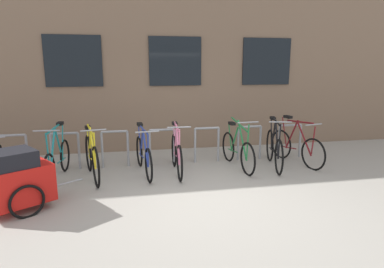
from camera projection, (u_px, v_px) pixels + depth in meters
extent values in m
plane|color=#9E998E|center=(204.00, 195.00, 5.51)|extent=(42.00, 42.00, 0.00)
cube|color=#7A604C|center=(160.00, 29.00, 11.39)|extent=(28.00, 7.26, 6.77)
cube|color=black|center=(73.00, 61.00, 7.66)|extent=(1.30, 0.04, 1.19)
cube|color=black|center=(175.00, 61.00, 8.12)|extent=(1.30, 0.04, 1.19)
cube|color=black|center=(267.00, 62.00, 8.57)|extent=(1.30, 0.04, 1.19)
cylinder|color=gray|center=(27.00, 153.00, 6.65)|extent=(0.05, 0.05, 0.77)
cylinder|color=gray|center=(11.00, 135.00, 6.52)|extent=(0.53, 0.05, 0.05)
cylinder|color=gray|center=(52.00, 152.00, 6.74)|extent=(0.05, 0.05, 0.77)
cylinder|color=gray|center=(79.00, 151.00, 6.84)|extent=(0.05, 0.05, 0.77)
cylinder|color=gray|center=(64.00, 133.00, 6.71)|extent=(0.53, 0.05, 0.05)
cylinder|color=gray|center=(102.00, 150.00, 6.93)|extent=(0.05, 0.05, 0.77)
cylinder|color=gray|center=(128.00, 149.00, 7.03)|extent=(0.05, 0.05, 0.77)
cylinder|color=gray|center=(114.00, 132.00, 6.90)|extent=(0.53, 0.05, 0.05)
cylinder|color=gray|center=(150.00, 148.00, 7.12)|extent=(0.05, 0.05, 0.77)
cylinder|color=gray|center=(174.00, 147.00, 7.22)|extent=(0.05, 0.05, 0.77)
cylinder|color=gray|center=(162.00, 130.00, 7.09)|extent=(0.53, 0.05, 0.05)
cylinder|color=gray|center=(195.00, 146.00, 7.30)|extent=(0.05, 0.05, 0.77)
cylinder|color=gray|center=(218.00, 145.00, 7.41)|extent=(0.05, 0.05, 0.77)
cylinder|color=gray|center=(207.00, 128.00, 7.28)|extent=(0.53, 0.05, 0.05)
cylinder|color=gray|center=(238.00, 144.00, 7.49)|extent=(0.05, 0.05, 0.77)
cylinder|color=gray|center=(260.00, 143.00, 7.59)|extent=(0.05, 0.05, 0.77)
cylinder|color=gray|center=(250.00, 127.00, 7.47)|extent=(0.53, 0.05, 0.05)
cylinder|color=gray|center=(279.00, 142.00, 7.68)|extent=(0.05, 0.05, 0.77)
cylinder|color=gray|center=(300.00, 141.00, 7.78)|extent=(0.05, 0.05, 0.77)
cylinder|color=gray|center=(291.00, 125.00, 7.66)|extent=(0.53, 0.05, 0.05)
torus|color=black|center=(270.00, 145.00, 7.51)|extent=(0.22, 0.72, 0.73)
torus|color=black|center=(279.00, 157.00, 6.53)|extent=(0.22, 0.72, 0.73)
cylinder|color=black|center=(277.00, 139.00, 6.74)|extent=(0.15, 0.47, 0.74)
cylinder|color=black|center=(273.00, 136.00, 7.12)|extent=(0.12, 0.35, 0.69)
cylinder|color=black|center=(276.00, 121.00, 6.83)|extent=(0.22, 0.75, 0.08)
cylinder|color=black|center=(272.00, 149.00, 7.27)|extent=(0.14, 0.49, 0.08)
cylinder|color=black|center=(271.00, 133.00, 7.36)|extent=(0.07, 0.20, 0.63)
cylinder|color=black|center=(280.00, 140.00, 6.49)|extent=(0.05, 0.08, 0.67)
cube|color=black|center=(273.00, 118.00, 7.20)|extent=(0.15, 0.22, 0.06)
cylinder|color=gray|center=(280.00, 122.00, 6.44)|extent=(0.43, 0.13, 0.03)
torus|color=black|center=(65.00, 155.00, 6.78)|extent=(0.09, 0.66, 0.66)
torus|color=black|center=(49.00, 172.00, 5.71)|extent=(0.09, 0.66, 0.66)
cylinder|color=teal|center=(53.00, 150.00, 5.93)|extent=(0.07, 0.53, 0.76)
cylinder|color=teal|center=(59.00, 145.00, 6.36)|extent=(0.06, 0.40, 0.73)
cylinder|color=teal|center=(54.00, 129.00, 6.04)|extent=(0.10, 0.87, 0.06)
cylinder|color=teal|center=(62.00, 160.00, 6.51)|extent=(0.06, 0.55, 0.07)
cylinder|color=teal|center=(63.00, 141.00, 6.62)|extent=(0.04, 0.20, 0.67)
cylinder|color=teal|center=(48.00, 152.00, 5.66)|extent=(0.03, 0.08, 0.69)
cube|color=black|center=(60.00, 124.00, 6.46)|extent=(0.11, 0.21, 0.06)
cylinder|color=gray|center=(46.00, 131.00, 5.61)|extent=(0.44, 0.06, 0.03)
torus|color=black|center=(89.00, 153.00, 6.77)|extent=(0.21, 0.75, 0.76)
torus|color=black|center=(96.00, 167.00, 5.85)|extent=(0.21, 0.75, 0.76)
cylinder|color=yellow|center=(93.00, 148.00, 6.04)|extent=(0.15, 0.49, 0.70)
cylinder|color=yellow|center=(90.00, 145.00, 6.41)|extent=(0.12, 0.36, 0.61)
cylinder|color=yellow|center=(91.00, 130.00, 6.13)|extent=(0.22, 0.79, 0.12)
cylinder|color=yellow|center=(90.00, 158.00, 6.54)|extent=(0.14, 0.51, 0.08)
cylinder|color=yellow|center=(88.00, 141.00, 6.63)|extent=(0.07, 0.20, 0.55)
cylinder|color=yellow|center=(95.00, 150.00, 5.81)|extent=(0.04, 0.08, 0.63)
cube|color=black|center=(88.00, 128.00, 6.49)|extent=(0.14, 0.22, 0.06)
cylinder|color=gray|center=(93.00, 130.00, 5.76)|extent=(0.43, 0.12, 0.03)
torus|color=black|center=(139.00, 151.00, 7.11)|extent=(0.12, 0.66, 0.66)
torus|color=black|center=(149.00, 165.00, 6.10)|extent=(0.12, 0.66, 0.66)
cylinder|color=#233893|center=(145.00, 147.00, 6.32)|extent=(0.10, 0.52, 0.67)
cylinder|color=#233893|center=(142.00, 143.00, 6.72)|extent=(0.08, 0.40, 0.66)
cylinder|color=#233893|center=(143.00, 129.00, 6.42)|extent=(0.14, 0.86, 0.04)
cylinder|color=#233893|center=(141.00, 155.00, 6.86)|extent=(0.09, 0.54, 0.07)
cylinder|color=#233893|center=(140.00, 139.00, 6.97)|extent=(0.05, 0.20, 0.60)
cylinder|color=#233893|center=(148.00, 149.00, 6.06)|extent=(0.04, 0.08, 0.60)
cube|color=black|center=(140.00, 124.00, 6.82)|extent=(0.12, 0.21, 0.06)
cylinder|color=gray|center=(147.00, 132.00, 6.02)|extent=(0.44, 0.08, 0.03)
torus|color=black|center=(174.00, 150.00, 7.10)|extent=(0.06, 0.70, 0.70)
torus|color=black|center=(180.00, 163.00, 6.17)|extent=(0.06, 0.70, 0.70)
cylinder|color=pink|center=(178.00, 144.00, 6.37)|extent=(0.05, 0.46, 0.71)
cylinder|color=pink|center=(176.00, 142.00, 6.73)|extent=(0.05, 0.33, 0.66)
cylinder|color=pink|center=(177.00, 127.00, 6.45)|extent=(0.06, 0.73, 0.09)
cylinder|color=pink|center=(175.00, 154.00, 6.87)|extent=(0.04, 0.48, 0.07)
cylinder|color=pink|center=(174.00, 138.00, 6.95)|extent=(0.03, 0.20, 0.60)
cylinder|color=pink|center=(179.00, 146.00, 6.13)|extent=(0.03, 0.08, 0.65)
cube|color=black|center=(175.00, 123.00, 6.80)|extent=(0.11, 0.20, 0.06)
cylinder|color=gray|center=(179.00, 127.00, 6.09)|extent=(0.44, 0.04, 0.03)
torus|color=black|center=(281.00, 144.00, 7.72)|extent=(0.20, 0.67, 0.68)
torus|color=black|center=(313.00, 154.00, 6.83)|extent=(0.20, 0.67, 0.68)
cylinder|color=maroon|center=(304.00, 139.00, 7.02)|extent=(0.15, 0.48, 0.66)
cylinder|color=maroon|center=(292.00, 134.00, 7.36)|extent=(0.12, 0.36, 0.71)
cylinder|color=maroon|center=(300.00, 122.00, 7.09)|extent=(0.22, 0.77, 0.09)
cylinder|color=maroon|center=(288.00, 147.00, 7.50)|extent=(0.14, 0.50, 0.07)
cylinder|color=maroon|center=(284.00, 131.00, 7.58)|extent=(0.07, 0.20, 0.65)
cylinder|color=maroon|center=(313.00, 140.00, 6.79)|extent=(0.05, 0.08, 0.59)
cube|color=black|center=(288.00, 117.00, 7.43)|extent=(0.14, 0.22, 0.06)
cylinder|color=gray|center=(314.00, 125.00, 6.74)|extent=(0.43, 0.13, 0.03)
torus|color=black|center=(228.00, 147.00, 7.48)|extent=(0.09, 0.68, 0.68)
torus|color=black|center=(248.00, 159.00, 6.49)|extent=(0.09, 0.68, 0.68)
cylinder|color=#1E7238|center=(242.00, 140.00, 6.70)|extent=(0.07, 0.51, 0.76)
cylinder|color=#1E7238|center=(234.00, 139.00, 7.10)|extent=(0.06, 0.38, 0.60)
cylinder|color=#1E7238|center=(239.00, 124.00, 6.80)|extent=(0.09, 0.83, 0.19)
cylinder|color=#1E7238|center=(233.00, 151.00, 7.24)|extent=(0.06, 0.53, 0.07)
cylinder|color=#1E7238|center=(230.00, 136.00, 7.34)|extent=(0.04, 0.20, 0.55)
cylinder|color=#1E7238|center=(248.00, 142.00, 6.44)|extent=(0.03, 0.08, 0.70)
cube|color=black|center=(232.00, 123.00, 7.20)|extent=(0.11, 0.21, 0.06)
cylinder|color=gray|center=(248.00, 122.00, 6.39)|extent=(0.44, 0.06, 0.03)
torus|color=black|center=(1.00, 161.00, 6.42)|extent=(0.19, 0.64, 0.65)
cylinder|color=#722D99|center=(0.00, 165.00, 6.19)|extent=(0.14, 0.50, 0.07)
cube|color=red|center=(18.00, 184.00, 4.85)|extent=(1.08, 1.00, 0.56)
cube|color=black|center=(8.00, 159.00, 4.71)|extent=(0.88, 0.85, 0.24)
torus|color=black|center=(12.00, 190.00, 5.11)|extent=(0.44, 0.31, 0.50)
torus|color=black|center=(27.00, 202.00, 4.66)|extent=(0.44, 0.31, 0.50)
cylinder|color=gray|center=(66.00, 183.00, 5.39)|extent=(0.47, 0.33, 0.03)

